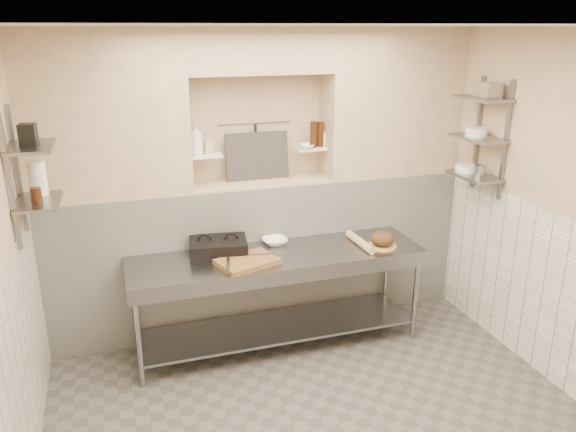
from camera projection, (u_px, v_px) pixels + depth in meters
name	position (u px, v px, depth m)	size (l,w,h in m)	color
floor	(325.00, 432.00, 4.15)	(4.00, 3.90, 0.10)	#45413D
ceiling	(336.00, 16.00, 3.22)	(4.00, 3.90, 0.10)	silver
wall_back	(254.00, 177.00, 5.49)	(4.00, 0.10, 2.80)	tan
backwall_lower	(262.00, 252.00, 5.49)	(4.00, 0.40, 1.40)	white
alcove_sill	(260.00, 182.00, 5.26)	(1.30, 0.40, 0.02)	tan
backwall_pillar_left	(105.00, 115.00, 4.65)	(1.35, 0.40, 1.40)	tan
backwall_pillar_right	(392.00, 102.00, 5.42)	(1.35, 0.40, 1.40)	tan
backwall_header	(258.00, 50.00, 4.88)	(1.30, 0.40, 0.40)	tan
wainscot_left	(16.00, 398.00, 3.33)	(0.02, 3.90, 1.40)	white
wainscot_right	(559.00, 303.00, 4.49)	(0.02, 3.90, 1.40)	white
alcove_shelf_left	(206.00, 156.00, 5.02)	(0.28, 0.16, 0.03)	white
alcove_shelf_right	(311.00, 149.00, 5.31)	(0.28, 0.16, 0.03)	white
utensil_rail	(255.00, 122.00, 5.24)	(0.02, 0.02, 0.70)	gray
hanging_steel	(256.00, 140.00, 5.28)	(0.02, 0.02, 0.30)	black
splash_panel	(257.00, 156.00, 5.28)	(0.60, 0.02, 0.45)	#383330
shelf_rail_left_a	(18.00, 170.00, 4.11)	(0.03, 0.03, 0.95)	slate
shelf_rail_left_b	(10.00, 183.00, 3.75)	(0.03, 0.03, 0.95)	slate
wall_shelf_left_lower	(39.00, 202.00, 4.03)	(0.30, 0.50, 0.03)	slate
wall_shelf_left_upper	(31.00, 147.00, 3.91)	(0.30, 0.50, 0.03)	slate
shelf_rail_right_a	(478.00, 133.00, 5.24)	(0.03, 0.03, 1.05)	slate
shelf_rail_right_b	(506.00, 141.00, 4.88)	(0.03, 0.03, 1.05)	slate
wall_shelf_right_lower	(474.00, 176.00, 5.13)	(0.30, 0.50, 0.03)	slate
wall_shelf_right_mid	(478.00, 138.00, 5.02)	(0.30, 0.50, 0.03)	slate
wall_shelf_right_upper	(483.00, 98.00, 4.91)	(0.30, 0.50, 0.03)	slate
prep_table	(278.00, 282.00, 4.99)	(2.60, 0.70, 0.90)	gray
panini_press	(218.00, 247.00, 4.90)	(0.54, 0.43, 0.13)	black
cutting_board	(247.00, 262.00, 4.71)	(0.48, 0.34, 0.04)	brown
knife_blade	(261.00, 254.00, 4.80)	(0.25, 0.03, 0.01)	gray
tongs	(228.00, 265.00, 4.56)	(0.03, 0.03, 0.28)	gray
mixing_bowl	(275.00, 241.00, 5.14)	(0.23, 0.23, 0.06)	white
rolling_pin	(360.00, 242.00, 5.11)	(0.07, 0.07, 0.47)	#DEAF7B
bread_board	(382.00, 246.00, 5.09)	(0.26, 0.26, 0.02)	#DEAF7B
bread_loaf	(382.00, 239.00, 5.06)	(0.21, 0.21, 0.13)	#4C2D19
bottle_soap	(197.00, 139.00, 4.94)	(0.11, 0.11, 0.28)	white
jar_alcove	(209.00, 148.00, 5.02)	(0.08, 0.08, 0.11)	tan
bowl_alcove	(307.00, 146.00, 5.24)	(0.14, 0.14, 0.04)	white
condiment_a	(320.00, 134.00, 5.30)	(0.06, 0.06, 0.24)	black
condiment_b	(313.00, 134.00, 5.26)	(0.06, 0.06, 0.25)	black
condiment_c	(322.00, 139.00, 5.36)	(0.08, 0.08, 0.13)	white
jug_left	(38.00, 178.00, 4.12)	(0.13, 0.13, 0.25)	white
jar_left	(36.00, 196.00, 3.94)	(0.08, 0.08, 0.11)	black
box_left_upper	(28.00, 135.00, 3.85)	(0.11, 0.11, 0.15)	black
bowl_right	(467.00, 168.00, 5.23)	(0.21, 0.21, 0.06)	white
canister_right	(480.00, 171.00, 5.05)	(0.10, 0.10, 0.10)	gray
bowl_right_mid	(476.00, 132.00, 5.04)	(0.19, 0.19, 0.07)	white
basket_right	(488.00, 90.00, 4.83)	(0.17, 0.21, 0.13)	gray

